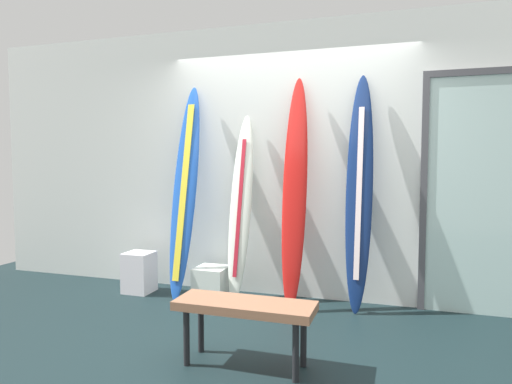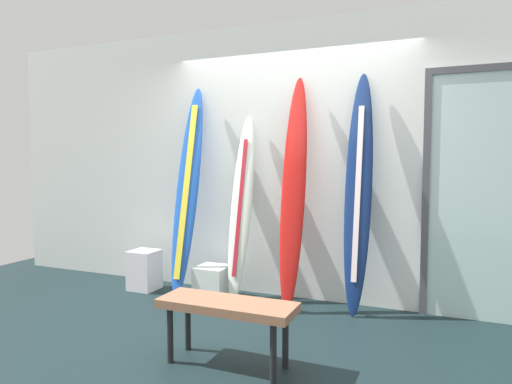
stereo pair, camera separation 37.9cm
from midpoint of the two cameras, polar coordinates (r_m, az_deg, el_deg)
ground at (r=3.79m, az=-3.60°, el=-18.17°), size 8.00×8.00×0.04m
wall_back at (r=4.74m, az=2.13°, el=3.91°), size 7.20×0.20×2.80m
surfboard_cobalt at (r=4.76m, az=-11.18°, el=-0.03°), size 0.26×0.54×2.19m
surfboard_ivory at (r=4.58m, az=-4.30°, el=-1.92°), size 0.23×0.46×1.87m
surfboard_crimson at (r=4.34m, az=2.38°, el=-0.13°), size 0.26×0.52×2.22m
surfboard_navy at (r=4.29m, az=10.36°, el=-0.27°), size 0.26×0.38×2.21m
display_block_left at (r=4.78m, az=-7.87°, el=-11.18°), size 0.33×0.33×0.32m
display_block_center at (r=5.13m, az=-16.51°, el=-9.63°), size 0.29×0.29×0.43m
glass_door at (r=4.48m, az=24.98°, el=0.22°), size 1.15×0.06×2.22m
bench at (r=3.20m, az=-4.91°, el=-14.57°), size 0.96×0.33×0.45m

